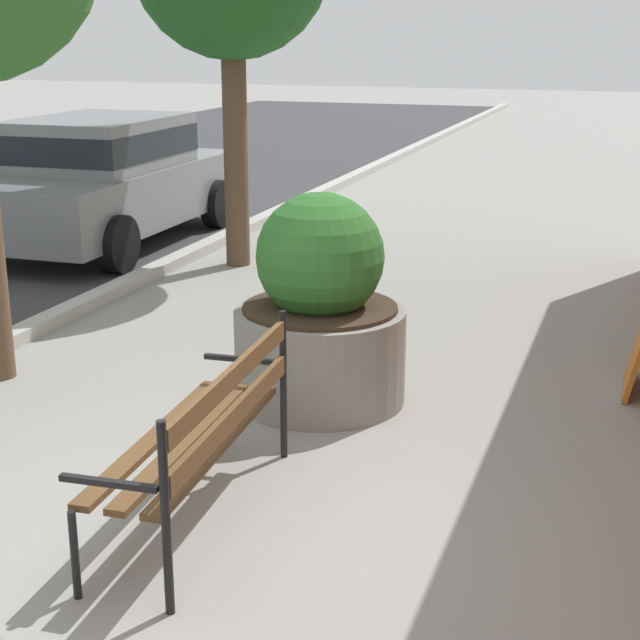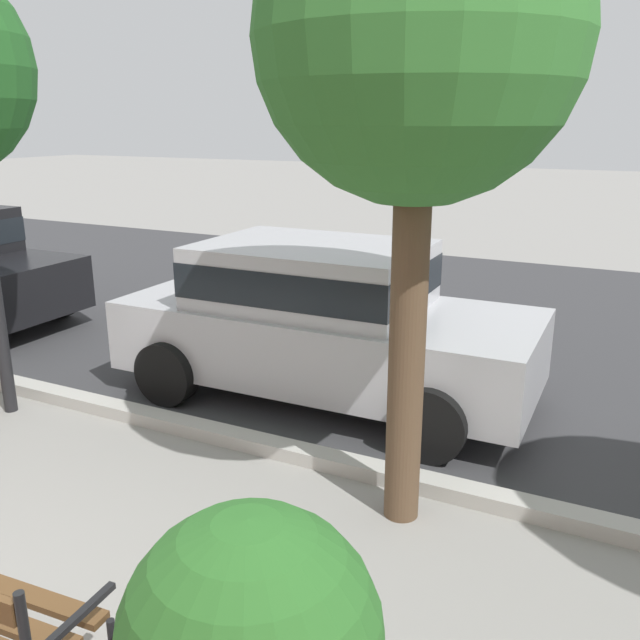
% 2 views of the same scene
% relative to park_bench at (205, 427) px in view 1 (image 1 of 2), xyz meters
% --- Properties ---
extents(ground_plane, '(80.00, 80.00, 0.00)m').
position_rel_park_bench_xyz_m(ground_plane, '(-0.20, -0.03, -0.54)').
color(ground_plane, gray).
extents(park_bench, '(1.83, 0.65, 0.95)m').
position_rel_park_bench_xyz_m(park_bench, '(0.00, 0.00, 0.00)').
color(park_bench, brown).
rests_on(park_bench, ground).
extents(concrete_planter, '(1.22, 1.22, 1.51)m').
position_rel_park_bench_xyz_m(concrete_planter, '(1.89, 0.00, 0.10)').
color(concrete_planter, gray).
rests_on(concrete_planter, ground).
extents(parked_car_grey, '(4.12, 1.97, 1.56)m').
position_rel_park_bench_xyz_m(parked_car_grey, '(6.04, 4.19, 0.30)').
color(parked_car_grey, slate).
rests_on(parked_car_grey, ground).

